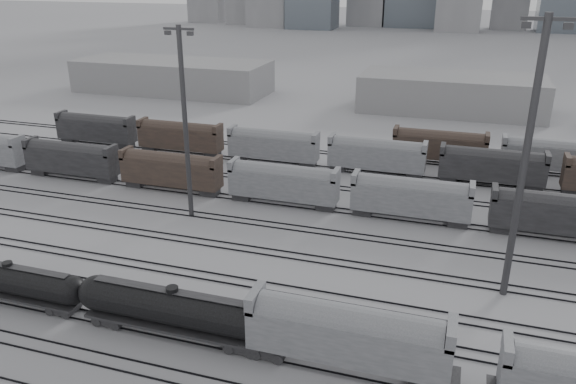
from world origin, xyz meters
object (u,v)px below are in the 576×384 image
(tank_car_b, at_px, (174,309))
(hopper_car_a, at_px, (348,333))
(light_mast_c, at_px, (525,158))
(tank_car_a, at_px, (11,280))

(tank_car_b, distance_m, hopper_car_a, 15.28)
(tank_car_b, xyz_separation_m, light_mast_c, (27.69, 15.92, 11.49))
(tank_car_b, bearing_deg, tank_car_a, 180.00)
(tank_car_a, height_order, light_mast_c, light_mast_c)
(tank_car_a, bearing_deg, tank_car_b, -0.00)
(tank_car_a, distance_m, tank_car_b, 17.44)
(light_mast_c, bearing_deg, tank_car_b, -150.11)
(hopper_car_a, xyz_separation_m, light_mast_c, (12.44, 15.92, 10.60))
(tank_car_a, relative_size, tank_car_b, 0.89)
(light_mast_c, bearing_deg, tank_car_a, -160.57)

